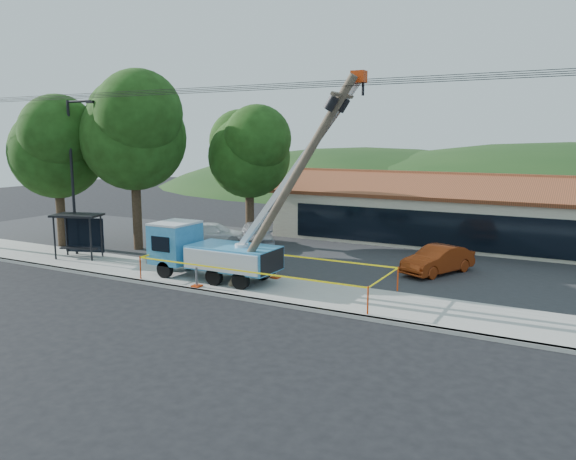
% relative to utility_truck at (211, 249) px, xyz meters
% --- Properties ---
extents(ground, '(120.00, 120.00, 0.00)m').
position_rel_utility_truck_xyz_m(ground, '(3.53, -4.03, -1.61)').
color(ground, black).
rests_on(ground, ground).
extents(curb, '(60.00, 0.25, 0.15)m').
position_rel_utility_truck_xyz_m(curb, '(3.53, -1.93, -1.54)').
color(curb, '#A19D96').
rests_on(curb, ground).
extents(sidewalk, '(60.00, 4.00, 0.15)m').
position_rel_utility_truck_xyz_m(sidewalk, '(3.53, -0.03, -1.54)').
color(sidewalk, '#A19D96').
rests_on(sidewalk, ground).
extents(parking_lot, '(60.00, 12.00, 0.10)m').
position_rel_utility_truck_xyz_m(parking_lot, '(3.53, 7.97, -1.56)').
color(parking_lot, '#28282B').
rests_on(parking_lot, ground).
extents(strip_mall, '(22.50, 8.53, 4.67)m').
position_rel_utility_truck_xyz_m(strip_mall, '(7.53, 15.95, 0.27)').
color(strip_mall, '#C5B39C').
rests_on(strip_mall, ground).
extents(streetlight, '(2.13, 0.22, 9.00)m').
position_rel_utility_truck_xyz_m(streetlight, '(-10.25, 0.97, 3.69)').
color(streetlight, black).
rests_on(streetlight, ground).
extents(tree_west_near, '(7.56, 6.72, 10.80)m').
position_rel_utility_truck_xyz_m(tree_west_near, '(-8.47, 3.97, 5.91)').
color(tree_west_near, '#332316').
rests_on(tree_west_near, ground).
extents(tree_west_far, '(6.84, 6.08, 9.48)m').
position_rel_utility_truck_xyz_m(tree_west_far, '(-13.47, 2.47, 4.93)').
color(tree_west_far, '#332316').
rests_on(tree_west_far, ground).
extents(tree_lot, '(6.30, 5.60, 8.94)m').
position_rel_utility_truck_xyz_m(tree_lot, '(-3.47, 8.97, 4.60)').
color(tree_lot, '#332316').
rests_on(tree_lot, ground).
extents(hill_west, '(78.40, 56.00, 28.00)m').
position_rel_utility_truck_xyz_m(hill_west, '(-11.47, 50.97, -1.61)').
color(hill_west, '#173714').
rests_on(hill_west, ground).
extents(hill_center, '(89.60, 64.00, 32.00)m').
position_rel_utility_truck_xyz_m(hill_center, '(13.53, 50.97, -1.61)').
color(hill_center, '#173714').
rests_on(hill_center, ground).
extents(power_lines, '(60.00, 1.42, 9.26)m').
position_rel_utility_truck_xyz_m(power_lines, '(-14.92, -0.22, 3.21)').
color(power_lines, brown).
rests_on(power_lines, ground).
extents(utility_truck, '(11.00, 3.54, 9.38)m').
position_rel_utility_truck_xyz_m(utility_truck, '(0.00, 0.00, 0.00)').
color(utility_truck, black).
rests_on(utility_truck, ground).
extents(leaning_pole, '(6.19, 1.99, 9.33)m').
position_rel_utility_truck_xyz_m(leaning_pole, '(4.85, -0.69, 3.58)').
color(leaning_pole, brown).
rests_on(leaning_pole, ground).
extents(bus_shelter, '(2.97, 2.33, 2.51)m').
position_rel_utility_truck_xyz_m(bus_shelter, '(-9.51, 0.43, 0.37)').
color(bus_shelter, black).
rests_on(bus_shelter, ground).
extents(caution_tape, '(11.69, 3.84, 1.11)m').
position_rel_utility_truck_xyz_m(caution_tape, '(2.85, 0.15, -0.64)').
color(caution_tape, red).
rests_on(caution_tape, ground).
extents(car_silver, '(4.25, 4.83, 1.58)m').
position_rel_utility_truck_xyz_m(car_silver, '(-2.51, 8.30, -1.61)').
color(car_silver, '#B2B3BA').
rests_on(car_silver, ground).
extents(car_red, '(3.12, 4.49, 1.40)m').
position_rel_utility_truck_xyz_m(car_red, '(9.34, 6.46, -1.61)').
color(car_red, '#90300E').
rests_on(car_red, ground).
extents(car_white, '(4.99, 3.50, 1.34)m').
position_rel_utility_truck_xyz_m(car_white, '(-5.33, 7.57, -1.61)').
color(car_white, white).
rests_on(car_white, ground).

